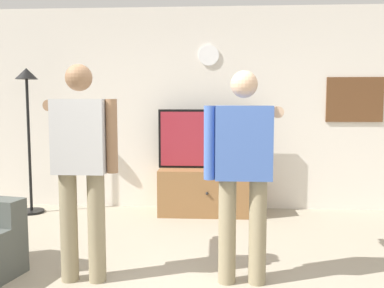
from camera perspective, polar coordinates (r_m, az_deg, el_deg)
back_wall at (r=5.74m, az=0.57°, el=4.73°), size 6.40×0.10×2.70m
tv_stand at (r=5.51m, az=2.13°, el=-6.37°), size 1.25×0.58×0.59m
television at (r=5.45m, az=2.17°, el=0.70°), size 1.28×0.07×0.76m
wall_clock at (r=5.71m, az=2.27°, el=11.90°), size 0.27×0.03×0.27m
framed_picture at (r=5.95m, az=21.13°, el=5.63°), size 0.73×0.04×0.58m
floor_lamp at (r=5.81m, az=-21.34°, el=4.29°), size 0.32×0.32×1.88m
person_standing_nearer_lamp at (r=3.46m, az=-14.73°, el=-2.09°), size 0.59×0.78×1.74m
person_standing_nearer_couch at (r=3.34m, az=6.93°, el=-2.70°), size 0.62×0.78×1.69m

